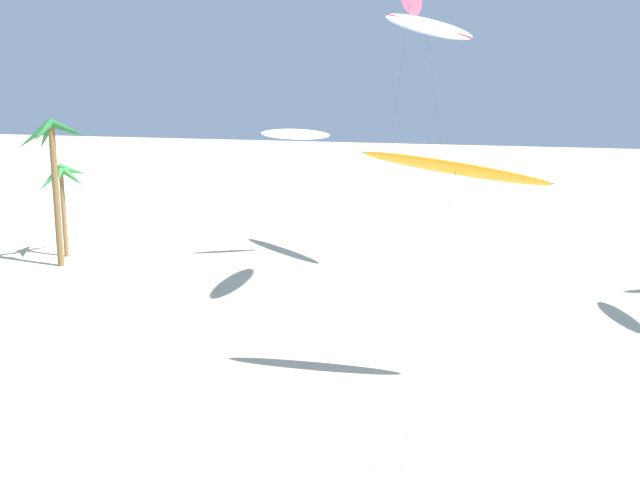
{
  "coord_description": "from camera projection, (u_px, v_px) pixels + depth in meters",
  "views": [
    {
      "loc": [
        9.44,
        4.48,
        12.33
      ],
      "look_at": [
        3.83,
        24.21,
        7.98
      ],
      "focal_mm": 43.09,
      "sensor_mm": 36.0,
      "label": 1
    }
  ],
  "objects": [
    {
      "name": "palm_tree_2",
      "position": [
        62.0,
        180.0,
        52.91
      ],
      "size": [
        3.8,
        4.13,
        6.52
      ],
      "color": "olive",
      "rests_on": "ground"
    },
    {
      "name": "palm_tree_3",
      "position": [
        53.0,
        150.0,
        49.68
      ],
      "size": [
        4.6,
        5.11,
        9.75
      ],
      "color": "brown",
      "rests_on": "ground"
    },
    {
      "name": "flying_kite_1",
      "position": [
        456.0,
        168.0,
        29.04
      ],
      "size": [
        7.34,
        9.93,
        9.87
      ],
      "color": "orange",
      "rests_on": "ground"
    },
    {
      "name": "flying_kite_3",
      "position": [
        296.0,
        134.0,
        51.24
      ],
      "size": [
        4.64,
        11.04,
        9.25
      ],
      "color": "white",
      "rests_on": "ground"
    },
    {
      "name": "flying_kite_4",
      "position": [
        426.0,
        26.0,
        48.19
      ],
      "size": [
        7.41,
        7.17,
        16.94
      ],
      "color": "white",
      "rests_on": "ground"
    }
  ]
}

